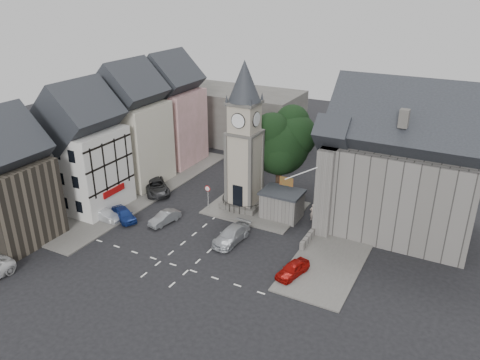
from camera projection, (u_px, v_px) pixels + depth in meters
The scene contains 24 objects.
ground at pixel (207, 238), 46.42m from camera, with size 120.00×120.00×0.00m, color black.
pavement_west at pixel (145, 190), 56.64m from camera, with size 6.00×30.00×0.14m, color #595651.
pavement_east at pixel (348, 230), 47.72m from camera, with size 6.00×26.00×0.14m, color #595651.
central_island at pixel (256, 208), 52.23m from camera, with size 10.00×8.00×0.16m, color #595651.
road_markings at pixel (175, 265), 41.96m from camera, with size 20.00×8.00×0.01m, color silver.
clock_tower at pixel (244, 137), 49.68m from camera, with size 4.86×4.86×16.25m.
stone_shelter at pixel (282, 204), 49.82m from camera, with size 4.30×3.30×3.08m.
town_tree at pixel (280, 137), 53.33m from camera, with size 7.20×7.20×10.80m.
warning_sign_post at pixel (208, 192), 51.40m from camera, with size 0.70×0.19×2.85m.
terrace_pink at pixel (170, 115), 63.45m from camera, with size 8.10×7.60×12.80m.
terrace_cream at pixel (132, 131), 56.96m from camera, with size 8.10×7.60×12.80m.
terrace_tudor at pixel (84, 154), 50.64m from camera, with size 8.10×7.60×12.00m.
building_sw_stone at pixel (3, 189), 44.32m from camera, with size 8.60×7.60×10.40m.
backdrop_west at pixel (235, 116), 72.69m from camera, with size 20.00×10.00×8.00m, color #4C4944.
east_building at pixel (398, 170), 46.14m from camera, with size 14.40×11.40×12.60m.
east_boundary_wall at pixel (328, 213), 50.39m from camera, with size 0.40×16.00×0.90m, color #65615D.
flagpole at pixel (301, 173), 43.44m from camera, with size 3.68×0.10×2.74m.
car_west_blue at pixel (124, 214), 49.60m from camera, with size 1.58×3.92×1.34m, color navy.
car_west_silver at pixel (104, 215), 49.50m from camera, with size 1.30×3.74×1.23m, color #A8ABB0.
car_west_grey at pixel (156, 186), 55.95m from camera, with size 2.61×5.66×1.57m, color #292A2B.
car_island_silver at pixel (165, 218), 48.95m from camera, with size 1.29×3.71×1.22m, color gray.
car_island_east at pixel (231, 235), 45.47m from camera, with size 1.99×4.89×1.42m, color #B3B7BB.
car_east_red at pixel (293, 269), 40.30m from camera, with size 1.47×3.66×1.25m, color #9A0C08.
pedestrian at pixel (313, 212), 49.43m from camera, with size 0.69×0.45×1.89m, color beige.
Camera 1 is at (21.82, -34.08, 23.70)m, focal length 35.00 mm.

